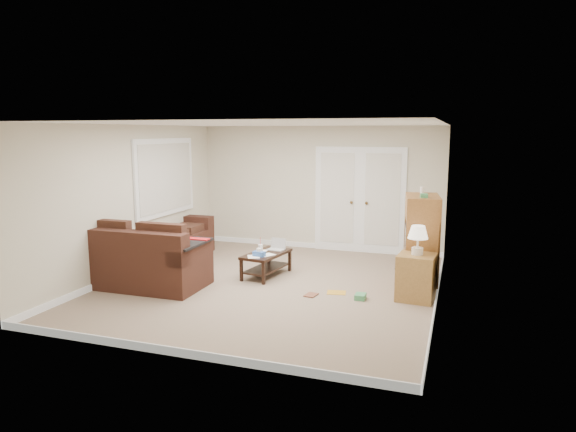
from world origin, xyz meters
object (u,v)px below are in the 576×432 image
(sectional_sofa, at_px, (151,251))
(side_cabinet, at_px, (416,273))
(coffee_table, at_px, (267,263))
(tv_armoire, at_px, (421,241))

(sectional_sofa, xyz_separation_m, side_cabinet, (4.42, -0.05, 0.02))
(sectional_sofa, bearing_deg, coffee_table, 11.60)
(tv_armoire, relative_size, side_cabinet, 1.42)
(coffee_table, relative_size, side_cabinet, 0.96)
(sectional_sofa, distance_m, coffee_table, 2.01)
(tv_armoire, bearing_deg, side_cabinet, -97.31)
(sectional_sofa, height_order, side_cabinet, side_cabinet)
(coffee_table, bearing_deg, sectional_sofa, -159.16)
(coffee_table, bearing_deg, tv_armoire, 13.85)
(coffee_table, xyz_separation_m, tv_armoire, (2.46, 0.22, 0.50))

